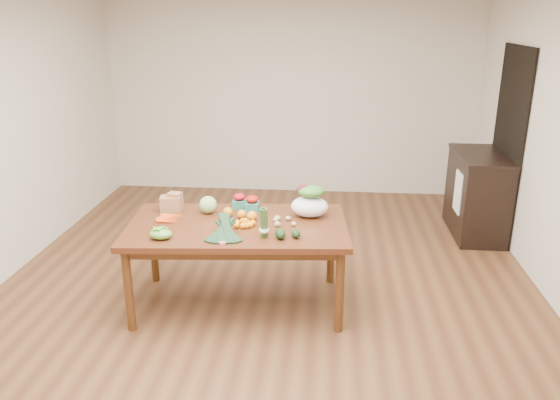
# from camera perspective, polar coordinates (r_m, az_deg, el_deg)

# --- Properties ---
(floor) EXTENTS (6.00, 6.00, 0.00)m
(floor) POSITION_cam_1_polar(r_m,az_deg,el_deg) (5.08, -1.41, -9.41)
(floor) COLOR brown
(floor) RESTS_ON ground
(room_walls) EXTENTS (5.02, 6.02, 2.70)m
(room_walls) POSITION_cam_1_polar(r_m,az_deg,el_deg) (4.59, -1.55, 5.56)
(room_walls) COLOR beige
(room_walls) RESTS_ON floor
(dining_table) EXTENTS (1.89, 1.15, 0.75)m
(dining_table) POSITION_cam_1_polar(r_m,az_deg,el_deg) (4.71, -4.38, -6.74)
(dining_table) COLOR #4B2511
(dining_table) RESTS_ON floor
(doorway_dark) EXTENTS (0.02, 1.00, 2.10)m
(doorway_dark) POSITION_cam_1_polar(r_m,az_deg,el_deg) (6.49, 22.66, 5.38)
(doorway_dark) COLOR black
(doorway_dark) RESTS_ON floor
(cabinet) EXTENTS (0.52, 1.02, 0.94)m
(cabinet) POSITION_cam_1_polar(r_m,az_deg,el_deg) (6.55, 19.90, 0.56)
(cabinet) COLOR black
(cabinet) RESTS_ON floor
(dish_towel) EXTENTS (0.02, 0.28, 0.45)m
(dish_towel) POSITION_cam_1_polar(r_m,az_deg,el_deg) (6.29, 18.09, 0.79)
(dish_towel) COLOR white
(dish_towel) RESTS_ON cabinet
(paper_bag) EXTENTS (0.25, 0.21, 0.16)m
(paper_bag) POSITION_cam_1_polar(r_m,az_deg,el_deg) (4.91, -11.38, -0.23)
(paper_bag) COLOR olive
(paper_bag) RESTS_ON dining_table
(cabbage) EXTENTS (0.15, 0.15, 0.15)m
(cabbage) POSITION_cam_1_polar(r_m,az_deg,el_deg) (4.80, -7.53, -0.50)
(cabbage) COLOR #8BB86A
(cabbage) RESTS_ON dining_table
(strawberry_basket_a) EXTENTS (0.13, 0.13, 0.11)m
(strawberry_basket_a) POSITION_cam_1_polar(r_m,az_deg,el_deg) (4.91, -4.28, -0.23)
(strawberry_basket_a) COLOR red
(strawberry_basket_a) RESTS_ON dining_table
(strawberry_basket_b) EXTENTS (0.13, 0.13, 0.11)m
(strawberry_basket_b) POSITION_cam_1_polar(r_m,az_deg,el_deg) (4.84, -2.92, -0.50)
(strawberry_basket_b) COLOR red
(strawberry_basket_b) RESTS_ON dining_table
(orange_a) EXTENTS (0.08, 0.08, 0.08)m
(orange_a) POSITION_cam_1_polar(r_m,az_deg,el_deg) (4.71, -5.47, -1.26)
(orange_a) COLOR orange
(orange_a) RESTS_ON dining_table
(orange_b) EXTENTS (0.08, 0.08, 0.08)m
(orange_b) POSITION_cam_1_polar(r_m,az_deg,el_deg) (4.66, -4.03, -1.49)
(orange_b) COLOR orange
(orange_b) RESTS_ON dining_table
(orange_c) EXTENTS (0.09, 0.09, 0.09)m
(orange_c) POSITION_cam_1_polar(r_m,az_deg,el_deg) (4.60, -2.96, -1.69)
(orange_c) COLOR orange
(orange_c) RESTS_ON dining_table
(mandarin_cluster) EXTENTS (0.19, 0.19, 0.08)m
(mandarin_cluster) POSITION_cam_1_polar(r_m,az_deg,el_deg) (4.48, -3.66, -2.34)
(mandarin_cluster) COLOR orange
(mandarin_cluster) RESTS_ON dining_table
(carrots) EXTENTS (0.24, 0.23, 0.03)m
(carrots) POSITION_cam_1_polar(r_m,az_deg,el_deg) (4.73, -11.33, -1.86)
(carrots) COLOR #F24D14
(carrots) RESTS_ON dining_table
(snap_pea_bag) EXTENTS (0.18, 0.13, 0.08)m
(snap_pea_bag) POSITION_cam_1_polar(r_m,az_deg,el_deg) (4.34, -12.35, -3.49)
(snap_pea_bag) COLOR #579D35
(snap_pea_bag) RESTS_ON dining_table
(kale_bunch) EXTENTS (0.35, 0.42, 0.16)m
(kale_bunch) POSITION_cam_1_polar(r_m,az_deg,el_deg) (4.24, -5.90, -3.10)
(kale_bunch) COLOR black
(kale_bunch) RESTS_ON dining_table
(asparagus_bundle) EXTENTS (0.09, 0.12, 0.26)m
(asparagus_bundle) POSITION_cam_1_polar(r_m,az_deg,el_deg) (4.23, -1.68, -2.39)
(asparagus_bundle) COLOR #456B31
(asparagus_bundle) RESTS_ON dining_table
(potato_a) EXTENTS (0.05, 0.04, 0.04)m
(potato_a) POSITION_cam_1_polar(r_m,az_deg,el_deg) (4.58, -0.46, -2.06)
(potato_a) COLOR tan
(potato_a) RESTS_ON dining_table
(potato_b) EXTENTS (0.05, 0.05, 0.05)m
(potato_b) POSITION_cam_1_polar(r_m,az_deg,el_deg) (4.48, -0.28, -2.53)
(potato_b) COLOR tan
(potato_b) RESTS_ON dining_table
(potato_c) EXTENTS (0.05, 0.04, 0.04)m
(potato_c) POSITION_cam_1_polar(r_m,az_deg,el_deg) (4.62, 0.86, -1.91)
(potato_c) COLOR tan
(potato_c) RESTS_ON dining_table
(potato_d) EXTENTS (0.05, 0.05, 0.04)m
(potato_d) POSITION_cam_1_polar(r_m,az_deg,el_deg) (4.61, -0.28, -1.90)
(potato_d) COLOR tan
(potato_d) RESTS_ON dining_table
(potato_e) EXTENTS (0.04, 0.04, 0.04)m
(potato_e) POSITION_cam_1_polar(r_m,az_deg,el_deg) (4.50, 1.44, -2.51)
(potato_e) COLOR tan
(potato_e) RESTS_ON dining_table
(avocado_a) EXTENTS (0.11, 0.14, 0.08)m
(avocado_a) POSITION_cam_1_polar(r_m,az_deg,el_deg) (4.24, 0.03, -3.54)
(avocado_a) COLOR black
(avocado_a) RESTS_ON dining_table
(avocado_b) EXTENTS (0.10, 0.12, 0.07)m
(avocado_b) POSITION_cam_1_polar(r_m,az_deg,el_deg) (4.26, 1.66, -3.53)
(avocado_b) COLOR black
(avocado_b) RESTS_ON dining_table
(salad_bag) EXTENTS (0.34, 0.27, 0.25)m
(salad_bag) POSITION_cam_1_polar(r_m,az_deg,el_deg) (4.68, 3.11, -0.28)
(salad_bag) COLOR white
(salad_bag) RESTS_ON dining_table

